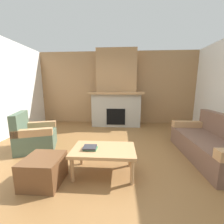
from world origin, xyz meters
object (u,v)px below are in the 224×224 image
Objects in this scene: couch at (212,145)px; ottoman at (44,170)px; armchair at (35,136)px; coffee_table at (104,152)px; fireplace at (116,93)px.

ottoman is (-2.91, -0.90, -0.09)m from couch.
armchair is at bearing 176.77° from couch.
armchair is (-3.75, 0.21, 0.01)m from couch.
couch reaches higher than coffee_table.
armchair is at bearing 153.91° from coffee_table.
ottoman is (-0.85, -0.29, -0.18)m from coffee_table.
couch is at bearing 17.15° from ottoman.
fireplace is 3.24m from couch.
coffee_table reaches higher than ottoman.
fireplace is at bearing 74.08° from ottoman.
coffee_table is at bearing -163.52° from couch.
couch is 2.16m from coffee_table.
coffee_table is (-0.10, -3.03, -0.79)m from fireplace.
couch is (1.97, -2.42, -0.88)m from fireplace.
couch is at bearing 16.48° from coffee_table.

